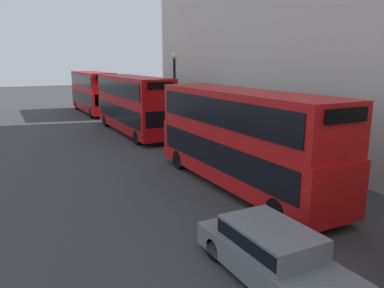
{
  "coord_description": "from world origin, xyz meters",
  "views": [
    {
      "loc": [
        -7.7,
        6.6,
        5.56
      ],
      "look_at": [
        0.48,
        22.35,
        1.62
      ],
      "focal_mm": 35.0,
      "sensor_mm": 36.0,
      "label": 1
    }
  ],
  "objects": [
    {
      "name": "bus_second_in_queue",
      "position": [
        1.6,
        19.87,
        2.39
      ],
      "size": [
        2.59,
        11.08,
        4.34
      ],
      "color": "red",
      "rests_on": "ground"
    },
    {
      "name": "street_lamp",
      "position": [
        3.5,
        30.84,
        3.83
      ],
      "size": [
        0.44,
        0.44,
        6.16
      ],
      "color": "black",
      "rests_on": "ground"
    },
    {
      "name": "pedestrian",
      "position": [
        4.11,
        51.23,
        0.77
      ],
      "size": [
        0.36,
        0.36,
        1.66
      ],
      "color": "#26262D",
      "rests_on": "ground"
    },
    {
      "name": "bus_third_in_queue",
      "position": [
        1.6,
        34.51,
        2.44
      ],
      "size": [
        2.59,
        11.41,
        4.43
      ],
      "color": "#B20C0F",
      "rests_on": "ground"
    },
    {
      "name": "car_hatchback",
      "position": [
        -1.8,
        13.49,
        0.75
      ],
      "size": [
        1.88,
        4.71,
        1.41
      ],
      "color": "slate",
      "rests_on": "ground"
    },
    {
      "name": "bus_trailing",
      "position": [
        1.6,
        47.9,
        2.44
      ],
      "size": [
        2.59,
        10.84,
        4.43
      ],
      "color": "#B20C0F",
      "rests_on": "ground"
    }
  ]
}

